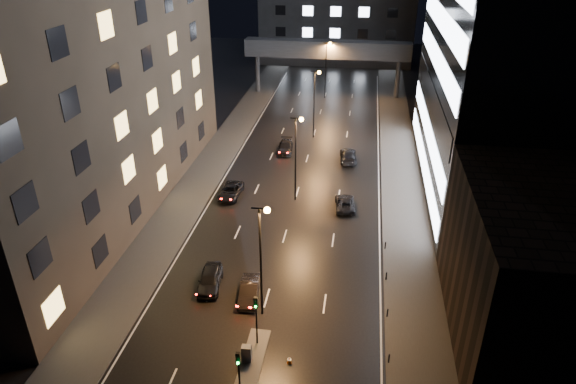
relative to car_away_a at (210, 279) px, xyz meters
name	(u,v)px	position (x,y,z in m)	size (l,w,h in m)	color
ground	(307,158)	(5.24, 29.18, -0.79)	(160.00, 160.00, 0.00)	black
sidewalk_left	(209,167)	(-7.26, 24.18, -0.72)	(5.00, 110.00, 0.15)	#383533
sidewalk_right	(401,180)	(17.74, 24.18, -0.72)	(5.00, 110.00, 0.15)	#383533
building_left	(63,23)	(-17.26, 13.18, 19.21)	(15.00, 48.00, 40.00)	#2D2319
building_right_low	(529,269)	(25.24, -1.82, 5.21)	(10.00, 18.00, 12.00)	black
building_far	(338,4)	(5.24, 87.18, 11.71)	(34.00, 14.00, 25.00)	#333335
skybridge	(327,50)	(5.24, 59.18, 7.55)	(30.00, 3.00, 10.00)	#333335
median_island	(250,368)	(5.54, -8.82, -0.72)	(1.60, 8.00, 0.15)	#383533
traffic_signal_near	(256,313)	(5.54, -6.32, 2.30)	(0.28, 0.34, 4.40)	black
traffic_signal_far	(239,370)	(5.54, -11.82, 2.30)	(0.28, 0.34, 4.40)	black
bollard_row	(388,335)	(15.44, -4.32, -0.34)	(0.12, 25.12, 0.90)	black
streetlight_near	(262,248)	(5.40, -2.82, 5.70)	(1.45, 0.50, 10.15)	black
streetlight_mid_a	(297,148)	(5.40, 17.18, 5.70)	(1.45, 0.50, 10.15)	black
streetlight_mid_b	(315,95)	(5.40, 37.18, 5.70)	(1.45, 0.50, 10.15)	black
streetlight_far	(327,63)	(5.40, 57.18, 5.70)	(1.45, 0.50, 10.15)	black
car_away_a	(210,279)	(0.00, 0.00, 0.00)	(1.87, 4.66, 1.59)	black
car_away_b	(249,291)	(3.74, -0.96, -0.08)	(1.52, 4.35, 1.43)	black
car_away_c	(231,191)	(-2.43, 16.89, -0.11)	(2.25, 4.89, 1.36)	black
car_away_d	(286,147)	(1.93, 31.16, -0.10)	(1.95, 4.80, 1.39)	black
car_toward_a	(345,203)	(11.06, 16.06, -0.16)	(2.11, 4.58, 1.27)	black
car_toward_b	(348,155)	(10.80, 29.33, -0.03)	(2.15, 5.29, 1.53)	black
utility_cabinet	(247,353)	(5.14, -8.15, 0.03)	(0.71, 0.52, 1.34)	#535356
cone_a	(289,360)	(8.24, -7.82, -0.51)	(0.38, 0.38, 0.56)	#FC650D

